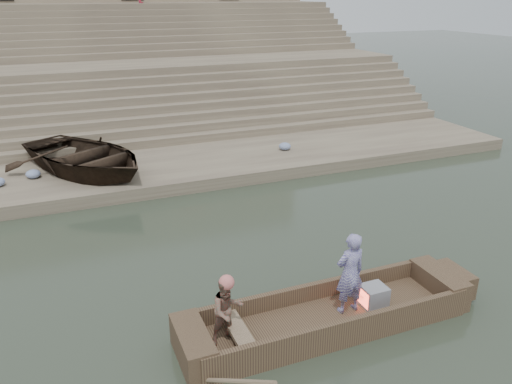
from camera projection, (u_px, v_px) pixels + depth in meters
ground at (99, 334)px, 9.17m from camera, size 120.00×120.00×0.00m
lower_landing at (71, 181)px, 15.98m from camera, size 32.00×4.00×0.40m
mid_landing at (57, 100)px, 21.99m from camera, size 32.00×3.00×2.80m
upper_landing at (49, 54)px, 27.57m from camera, size 32.00×3.00×5.20m
ghat_steps at (54, 84)px, 23.30m from camera, size 32.00×11.00×5.20m
main_rowboat at (327, 321)px, 9.34m from camera, size 5.00×1.30×0.22m
rowboat_trim at (338, 310)px, 9.33m from camera, size 6.04×2.63×1.88m
standing_man at (350, 273)px, 9.19m from camera, size 0.60×0.40×1.60m
rowing_man at (227, 310)px, 8.45m from camera, size 0.64×0.53×1.21m
television at (373, 296)px, 9.56m from camera, size 0.46×0.42×0.40m
beached_rowboat at (85, 156)px, 15.99m from camera, size 5.71×6.24×1.06m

